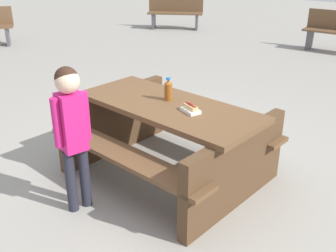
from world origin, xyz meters
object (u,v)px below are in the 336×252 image
at_px(soda_bottle, 168,90).
at_px(hotdog_tray, 191,109).
at_px(picnic_table, 168,134).
at_px(park_bench_far, 175,12).
at_px(child_in_coat, 72,123).

bearing_deg(soda_bottle, hotdog_tray, -19.65).
height_order(picnic_table, soda_bottle, soda_bottle).
bearing_deg(hotdog_tray, soda_bottle, 160.35).
distance_m(picnic_table, park_bench_far, 7.82).
bearing_deg(picnic_table, child_in_coat, -106.22).
relative_size(soda_bottle, child_in_coat, 0.18).
xyz_separation_m(picnic_table, hotdog_tray, (0.28, -0.04, 0.34)).
relative_size(soda_bottle, park_bench_far, 0.15).
height_order(hotdog_tray, child_in_coat, child_in_coat).
xyz_separation_m(picnic_table, soda_bottle, (-0.06, 0.08, 0.41)).
bearing_deg(hotdog_tray, picnic_table, 172.43).
height_order(soda_bottle, child_in_coat, child_in_coat).
relative_size(picnic_table, hotdog_tray, 9.17).
bearing_deg(child_in_coat, picnic_table, 73.78).
height_order(child_in_coat, park_bench_far, child_in_coat).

